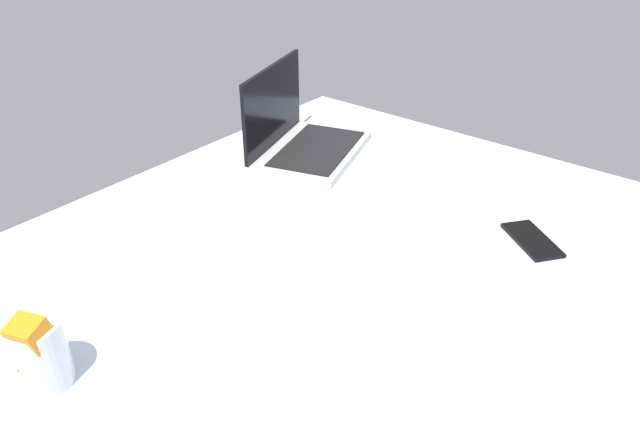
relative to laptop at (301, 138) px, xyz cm
name	(u,v)px	position (x,y,z in cm)	size (l,w,h in cm)	color
bed_mattress	(315,362)	(-51.04, -46.14, -13.41)	(180.00, 140.00, 18.00)	silver
laptop	(301,138)	(0.00, 0.00, 0.00)	(38.43, 31.95, 23.00)	#B7BABC
snack_cup	(35,353)	(-86.88, -22.76, 1.48)	(9.00, 9.18, 13.42)	silver
cell_phone	(532,240)	(-3.35, -65.07, -4.01)	(6.80, 14.00, 0.80)	black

